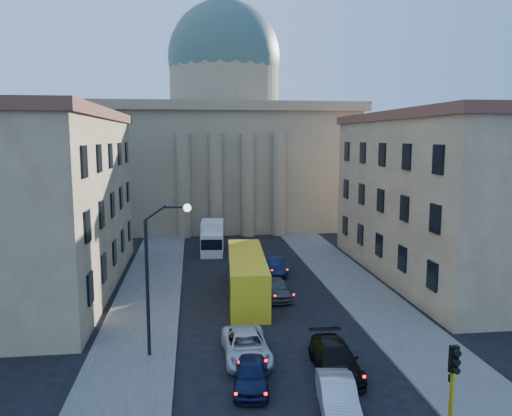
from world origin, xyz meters
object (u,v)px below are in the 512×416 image
at_px(traffic_light, 452,387).
at_px(car_left_near, 251,374).
at_px(box_truck, 212,238).
at_px(city_bus, 247,274).
at_px(car_right_near, 338,397).
at_px(street_lamp, 156,267).

height_order(traffic_light, car_left_near, traffic_light).
bearing_deg(box_truck, city_bus, -78.58).
relative_size(traffic_light, city_bus, 0.35).
height_order(traffic_light, car_right_near, traffic_light).
bearing_deg(street_lamp, car_right_near, -39.53).
distance_m(car_right_near, city_bus, 17.32).
distance_m(traffic_light, street_lamp, 16.06).
bearing_deg(city_bus, traffic_light, -69.67).
distance_m(street_lamp, car_left_near, 7.86).
height_order(car_left_near, car_right_near, car_right_near).
bearing_deg(box_truck, car_left_near, -84.65).
height_order(car_right_near, city_bus, city_bus).
relative_size(street_lamp, box_truck, 1.43).
xyz_separation_m(traffic_light, box_truck, (-8.19, 35.89, -1.02)).
bearing_deg(car_right_near, city_bus, 105.65).
height_order(car_right_near, box_truck, box_truck).
height_order(traffic_light, box_truck, traffic_light).
bearing_deg(city_bus, street_lamp, -117.87).
relative_size(street_lamp, car_right_near, 1.92).
xyz_separation_m(car_left_near, car_right_near, (3.62, -2.82, 0.02)).
distance_m(street_lamp, car_right_near, 11.89).
height_order(car_left_near, box_truck, box_truck).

